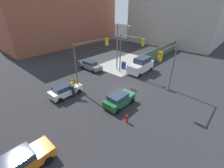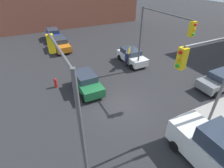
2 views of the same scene
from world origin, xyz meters
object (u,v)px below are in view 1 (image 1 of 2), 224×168
street_lamp_corner (119,44)px  van_white_delivery (141,65)px  traffic_signal_ne_corner (129,48)px  traffic_signal_nw_corner (89,55)px  fire_hydrant (127,118)px  traffic_signal_se_corner (169,61)px  pedestrian_crossing (73,91)px  mailbox_blue (124,65)px  sedan_orange (19,163)px  hatchback_gray (91,65)px  sedan_white (65,90)px  coupe_green (119,99)px  smokestack (108,9)px

street_lamp_corner → van_white_delivery: bearing=-62.8°
traffic_signal_ne_corner → van_white_delivery: traffic_signal_ne_corner is taller
traffic_signal_nw_corner → fire_hydrant: traffic_signal_nw_corner is taller
traffic_signal_se_corner → pedestrian_crossing: size_ratio=3.67×
street_lamp_corner → pedestrian_crossing: bearing=-171.6°
traffic_signal_se_corner → traffic_signal_ne_corner: size_ratio=1.00×
mailbox_blue → sedan_orange: (-20.35, -6.67, 0.08)m
traffic_signal_nw_corner → hatchback_gray: size_ratio=1.56×
van_white_delivery → traffic_signal_se_corner: bearing=-124.8°
sedan_white → coupe_green: 7.28m
smokestack → hatchback_gray: 34.99m
smokestack → street_lamp_corner: 34.28m
traffic_signal_ne_corner → mailbox_blue: (1.70, 2.18, -3.81)m
sedan_white → van_white_delivery: 13.73m
traffic_signal_nw_corner → smokestack: bearing=39.6°
coupe_green → mailbox_blue: bearing=35.5°
coupe_green → pedestrian_crossing: pedestrian_crossing is taller
smokestack → hatchback_gray: (-26.85, -20.84, -8.31)m
traffic_signal_nw_corner → traffic_signal_se_corner: bearing=-61.9°
sedan_white → coupe_green: size_ratio=1.04×
traffic_signal_se_corner → mailbox_blue: bearing=69.6°
street_lamp_corner → sedan_orange: size_ratio=1.78×
traffic_signal_ne_corner → sedan_white: 11.64m
mailbox_blue → sedan_orange: size_ratio=0.32×
mailbox_blue → van_white_delivery: bearing=-75.1°
coupe_green → van_white_delivery: bearing=19.0°
traffic_signal_ne_corner → street_lamp_corner: 2.70m
traffic_signal_ne_corner → pedestrian_crossing: (-10.30, 0.98, -3.64)m
mailbox_blue → traffic_signal_nw_corner: bearing=-176.6°
fire_hydrant → van_white_delivery: size_ratio=0.17×
mailbox_blue → sedan_orange: sedan_orange is taller
hatchback_gray → mailbox_blue: bearing=-43.5°
traffic_signal_se_corner → fire_hydrant: size_ratio=6.91×
traffic_signal_ne_corner → fire_hydrant: traffic_signal_ne_corner is taller
van_white_delivery → hatchback_gray: bearing=125.4°
traffic_signal_se_corner → fire_hydrant: traffic_signal_se_corner is taller
smokestack → fire_hydrant: 48.77m
sedan_white → pedestrian_crossing: 1.18m
coupe_green → van_white_delivery: 10.92m
fire_hydrant → van_white_delivery: bearing=26.5°
fire_hydrant → pedestrian_crossing: (-0.80, 8.00, 0.44)m
mailbox_blue → pedestrian_crossing: 12.06m
mailbox_blue → van_white_delivery: van_white_delivery is taller
traffic_signal_se_corner → fire_hydrant: (-7.67, 0.30, -4.11)m
coupe_green → pedestrian_crossing: size_ratio=2.26×
sedan_orange → sedan_white: size_ratio=1.08×
smokestack → van_white_delivery: (-21.62, -28.20, -7.87)m
traffic_signal_nw_corner → sedan_orange: (-12.02, -6.17, -3.82)m
sedan_orange → coupe_green: bearing=-0.5°
mailbox_blue → coupe_green: (-9.47, -6.75, 0.08)m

